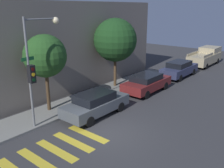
{
  "coord_description": "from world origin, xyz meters",
  "views": [
    {
      "loc": [
        -8.63,
        -7.47,
        6.23
      ],
      "look_at": [
        2.88,
        2.1,
        1.6
      ],
      "focal_mm": 40.0,
      "sensor_mm": 36.0,
      "label": 1
    }
  ],
  "objects_px": {
    "pickup_truck": "(206,56)",
    "tree_near_corner": "(45,56)",
    "traffic_light_pole": "(36,60)",
    "sedan_middle": "(147,83)",
    "sedan_near_corner": "(96,104)",
    "tree_midblock": "(115,40)",
    "sedan_far_end": "(179,69)"
  },
  "relations": [
    {
      "from": "sedan_middle",
      "to": "tree_near_corner",
      "type": "bearing_deg",
      "value": 160.08
    },
    {
      "from": "sedan_near_corner",
      "to": "sedan_far_end",
      "type": "height_order",
      "value": "sedan_far_end"
    },
    {
      "from": "sedan_middle",
      "to": "pickup_truck",
      "type": "xyz_separation_m",
      "value": [
        12.29,
        0.0,
        0.2
      ]
    },
    {
      "from": "sedan_near_corner",
      "to": "tree_midblock",
      "type": "xyz_separation_m",
      "value": [
        5.01,
        2.58,
        3.05
      ]
    },
    {
      "from": "sedan_middle",
      "to": "traffic_light_pole",
      "type": "bearing_deg",
      "value": 171.56
    },
    {
      "from": "sedan_middle",
      "to": "tree_midblock",
      "type": "relative_size",
      "value": 0.81
    },
    {
      "from": "sedan_near_corner",
      "to": "sedan_far_end",
      "type": "distance_m",
      "value": 11.27
    },
    {
      "from": "sedan_near_corner",
      "to": "tree_near_corner",
      "type": "relative_size",
      "value": 0.91
    },
    {
      "from": "sedan_far_end",
      "to": "tree_near_corner",
      "type": "distance_m",
      "value": 13.28
    },
    {
      "from": "sedan_middle",
      "to": "tree_near_corner",
      "type": "xyz_separation_m",
      "value": [
        -7.12,
        2.58,
        2.76
      ]
    },
    {
      "from": "traffic_light_pole",
      "to": "tree_midblock",
      "type": "distance_m",
      "value": 8.04
    },
    {
      "from": "sedan_far_end",
      "to": "pickup_truck",
      "type": "distance_m",
      "value": 6.68
    },
    {
      "from": "traffic_light_pole",
      "to": "sedan_far_end",
      "type": "xyz_separation_m",
      "value": [
        14.2,
        -1.27,
        -2.9
      ]
    },
    {
      "from": "traffic_light_pole",
      "to": "sedan_far_end",
      "type": "distance_m",
      "value": 14.54
    },
    {
      "from": "traffic_light_pole",
      "to": "sedan_middle",
      "type": "bearing_deg",
      "value": -8.44
    },
    {
      "from": "traffic_light_pole",
      "to": "tree_near_corner",
      "type": "relative_size",
      "value": 1.22
    },
    {
      "from": "tree_near_corner",
      "to": "tree_midblock",
      "type": "relative_size",
      "value": 0.87
    },
    {
      "from": "pickup_truck",
      "to": "tree_near_corner",
      "type": "relative_size",
      "value": 1.18
    },
    {
      "from": "pickup_truck",
      "to": "tree_midblock",
      "type": "relative_size",
      "value": 1.03
    },
    {
      "from": "traffic_light_pole",
      "to": "pickup_truck",
      "type": "relative_size",
      "value": 1.03
    },
    {
      "from": "sedan_middle",
      "to": "tree_near_corner",
      "type": "distance_m",
      "value": 8.06
    },
    {
      "from": "sedan_near_corner",
      "to": "tree_near_corner",
      "type": "distance_m",
      "value": 4.05
    },
    {
      "from": "tree_midblock",
      "to": "sedan_far_end",
      "type": "bearing_deg",
      "value": -22.4
    },
    {
      "from": "traffic_light_pole",
      "to": "sedan_near_corner",
      "type": "xyz_separation_m",
      "value": [
        2.92,
        -1.27,
        -2.92
      ]
    },
    {
      "from": "sedan_middle",
      "to": "sedan_far_end",
      "type": "xyz_separation_m",
      "value": [
        5.62,
        0.0,
        0.03
      ]
    },
    {
      "from": "tree_midblock",
      "to": "pickup_truck",
      "type": "bearing_deg",
      "value": -11.28
    },
    {
      "from": "sedan_far_end",
      "to": "tree_midblock",
      "type": "xyz_separation_m",
      "value": [
        -6.26,
        2.58,
        3.03
      ]
    },
    {
      "from": "pickup_truck",
      "to": "tree_midblock",
      "type": "bearing_deg",
      "value": 168.72
    },
    {
      "from": "sedan_near_corner",
      "to": "sedan_far_end",
      "type": "relative_size",
      "value": 0.94
    },
    {
      "from": "sedan_far_end",
      "to": "pickup_truck",
      "type": "height_order",
      "value": "pickup_truck"
    },
    {
      "from": "traffic_light_pole",
      "to": "sedan_middle",
      "type": "xyz_separation_m",
      "value": [
        8.58,
        -1.27,
        -2.93
      ]
    },
    {
      "from": "sedan_middle",
      "to": "pickup_truck",
      "type": "height_order",
      "value": "pickup_truck"
    }
  ]
}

